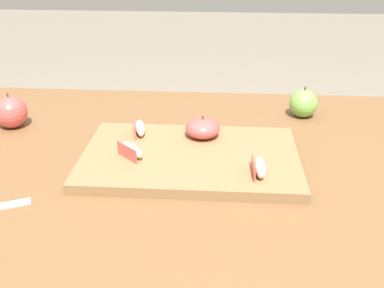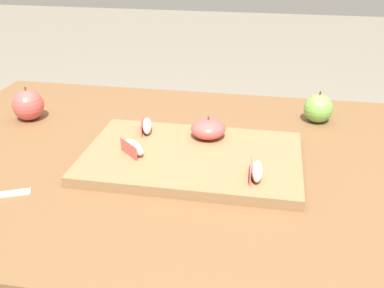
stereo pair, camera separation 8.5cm
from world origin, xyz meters
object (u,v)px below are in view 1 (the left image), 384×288
Objects in this scene: apple_wedge_left at (141,128)px; whole_apple_granny_green at (305,103)px; cutting_board at (192,158)px; apple_wedge_near_knife at (261,167)px; apple_half_skin_up at (204,128)px; whole_apple_pink_lady at (12,112)px; apple_wedge_front at (133,150)px.

whole_apple_granny_green is at bearing 24.88° from apple_wedge_left.
apple_wedge_left reaches higher than cutting_board.
apple_wedge_near_knife reaches higher than cutting_board.
whole_apple_granny_green is (0.23, 0.17, -0.01)m from apple_half_skin_up.
apple_wedge_near_knife is at bearing -21.38° from whole_apple_pink_lady.
cutting_board is 0.36m from whole_apple_granny_green.
apple_wedge_left is 0.79× the size of whole_apple_pink_lady.
whole_apple_pink_lady reaches higher than whole_apple_granny_green.
whole_apple_pink_lady is at bearing 168.63° from apple_wedge_left.
apple_wedge_left is (-0.13, 0.00, -0.01)m from apple_half_skin_up.
apple_wedge_near_knife is (0.24, -0.15, 0.00)m from apple_wedge_left.
apple_wedge_front is at bearing -28.01° from whole_apple_pink_lady.
apple_wedge_near_knife is at bearing -54.11° from apple_half_skin_up.
whole_apple_pink_lady is at bearing 158.62° from apple_wedge_near_knife.
apple_half_skin_up is at bearing -143.30° from whole_apple_granny_green.
apple_half_skin_up is at bearing -1.70° from apple_wedge_left.
apple_half_skin_up is at bearing 125.89° from apple_wedge_near_knife.
cutting_board is 0.44m from whole_apple_pink_lady.
apple_wedge_near_knife is (0.13, -0.07, 0.02)m from cutting_board.
cutting_board is 5.56× the size of whole_apple_granny_green.
whole_apple_granny_green reaches higher than apple_wedge_front.
apple_wedge_left is 0.28m from apple_wedge_near_knife.
whole_apple_granny_green is (0.25, 0.25, 0.02)m from cutting_board.
apple_half_skin_up is 0.18m from apple_wedge_near_knife.
whole_apple_pink_lady reaches higher than apple_half_skin_up.
apple_half_skin_up is 1.17× the size of apple_wedge_near_knife.
whole_apple_granny_green is (0.37, 0.17, -0.00)m from apple_wedge_left.
apple_wedge_left and apple_wedge_front have the same top height.
apple_wedge_near_knife is 0.59m from whole_apple_pink_lady.
apple_half_skin_up reaches higher than cutting_board.
apple_wedge_front is 0.95× the size of apple_wedge_near_knife.
apple_half_skin_up is at bearing 75.42° from cutting_board.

